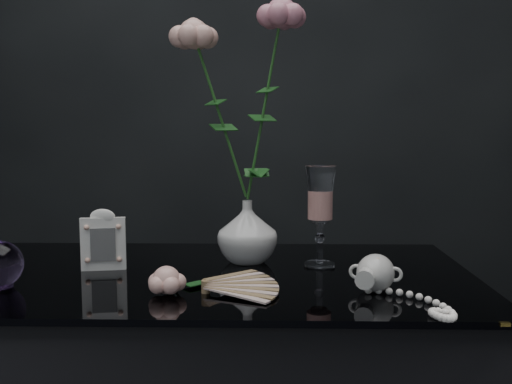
# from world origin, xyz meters

# --- Properties ---
(vase) EXTENTS (0.17, 0.17, 0.13)m
(vase) POSITION_xyz_m (0.08, 0.14, 0.83)
(vase) COLOR silver
(vase) RESTS_ON table
(wine_glass) EXTENTS (0.07, 0.07, 0.21)m
(wine_glass) POSITION_xyz_m (0.23, 0.11, 0.87)
(wine_glass) COLOR white
(wine_glass) RESTS_ON table
(picture_frame) EXTENTS (0.10, 0.09, 0.13)m
(picture_frame) POSITION_xyz_m (-0.21, 0.07, 0.82)
(picture_frame) COLOR white
(picture_frame) RESTS_ON table
(paper_fan) EXTENTS (0.28, 0.23, 0.03)m
(paper_fan) POSITION_xyz_m (0.01, -0.09, 0.78)
(paper_fan) COLOR beige
(paper_fan) RESTS_ON table
(loose_rose) EXTENTS (0.14, 0.17, 0.05)m
(loose_rose) POSITION_xyz_m (-0.06, -0.11, 0.79)
(loose_rose) COLOR #FFB3A4
(loose_rose) RESTS_ON table
(pearl_jar) EXTENTS (0.29, 0.30, 0.07)m
(pearl_jar) POSITION_xyz_m (0.31, -0.07, 0.80)
(pearl_jar) COLOR silver
(pearl_jar) RESTS_ON table
(roses) EXTENTS (0.26, 0.11, 0.47)m
(roses) POSITION_xyz_m (0.06, 0.14, 1.12)
(roses) COLOR #DFA495
(roses) RESTS_ON vase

